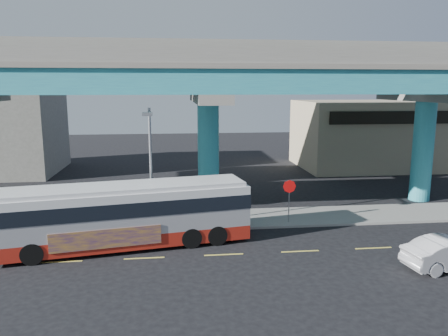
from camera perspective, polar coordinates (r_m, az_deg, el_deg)
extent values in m
plane|color=black|center=(22.94, -0.12, -10.99)|extent=(120.00, 120.00, 0.00)
cube|color=gray|center=(28.08, -1.41, -6.76)|extent=(70.00, 4.00, 0.15)
cube|color=#D8C64C|center=(23.21, -20.48, -11.40)|extent=(2.00, 0.12, 0.01)
cube|color=#D8C64C|center=(22.58, -10.38, -11.50)|extent=(2.00, 0.12, 0.01)
cube|color=#D8C64C|center=(22.66, -0.04, -11.25)|extent=(2.00, 0.12, 0.01)
cube|color=#D8C64C|center=(23.42, 9.90, -10.66)|extent=(2.00, 0.12, 0.01)
cube|color=#D8C64C|center=(24.82, 18.93, -9.86)|extent=(2.00, 0.12, 0.01)
cube|color=#D8C64C|center=(26.75, 26.78, -8.96)|extent=(2.00, 0.12, 0.01)
cylinder|color=teal|center=(30.67, -2.04, 1.67)|extent=(1.50, 1.50, 7.40)
cube|color=gray|center=(30.31, -2.09, 9.16)|extent=(2.00, 12.00, 0.60)
cube|color=gray|center=(33.80, -2.58, 10.82)|extent=(1.80, 5.00, 1.20)
cylinder|color=teal|center=(35.69, 24.51, 1.97)|extent=(1.50, 1.50, 7.40)
cube|color=gray|center=(35.39, 25.01, 8.39)|extent=(2.00, 12.00, 0.60)
cube|color=gray|center=(38.42, 22.37, 10.01)|extent=(1.80, 5.00, 1.20)
cube|color=teal|center=(26.82, -1.49, 11.13)|extent=(52.00, 5.00, 1.40)
cube|color=gray|center=(26.84, -1.50, 12.94)|extent=(52.00, 5.40, 0.30)
cube|color=gray|center=(24.39, -0.96, 14.49)|extent=(52.00, 0.25, 0.80)
cube|color=gray|center=(29.36, -1.96, 13.80)|extent=(52.00, 0.25, 0.80)
cube|color=teal|center=(33.83, -2.60, 13.02)|extent=(52.00, 5.00, 1.40)
cube|color=gray|center=(33.88, -2.62, 14.45)|extent=(52.00, 5.40, 0.30)
cube|color=gray|center=(31.44, -2.29, 15.77)|extent=(52.00, 0.25, 0.80)
cube|color=gray|center=(36.41, -2.91, 15.04)|extent=(52.00, 0.25, 0.80)
cube|color=tan|center=(48.94, 18.10, 4.22)|extent=(14.00, 10.00, 7.00)
cube|color=black|center=(44.21, 21.01, 6.16)|extent=(12.00, 0.25, 1.20)
cube|color=#A31F13|center=(24.18, -12.57, -8.59)|extent=(13.31, 5.00, 0.76)
cube|color=#A6A6AA|center=(23.82, -12.68, -5.87)|extent=(13.31, 5.00, 1.63)
cube|color=black|center=(23.68, -12.74, -4.61)|extent=(13.37, 5.06, 0.76)
cube|color=silver|center=(23.53, -12.79, -3.21)|extent=(13.31, 5.00, 0.43)
cube|color=silver|center=(23.46, -12.83, -2.44)|extent=(12.87, 4.69, 0.22)
cube|color=black|center=(24.98, 2.42, -3.95)|extent=(0.50, 2.49, 1.30)
cube|color=navy|center=(22.68, -15.10, -8.93)|extent=(5.35, 1.00, 0.98)
cylinder|color=black|center=(23.19, -23.80, -10.24)|extent=(1.13, 0.51, 1.09)
cylinder|color=black|center=(25.53, -23.14, -8.30)|extent=(1.13, 0.51, 1.09)
cylinder|color=black|center=(23.45, -4.27, -9.11)|extent=(1.13, 0.51, 1.09)
cylinder|color=black|center=(25.77, -5.49, -7.31)|extent=(1.13, 0.51, 1.09)
cylinder|color=black|center=(23.78, -0.92, -8.80)|extent=(1.13, 0.51, 1.09)
cylinder|color=black|center=(26.06, -2.42, -7.06)|extent=(1.13, 0.51, 1.09)
cylinder|color=gray|center=(25.67, -9.52, -0.19)|extent=(0.16, 0.16, 7.11)
cylinder|color=gray|center=(24.32, -9.87, 7.20)|extent=(0.12, 1.92, 0.12)
cube|color=gray|center=(23.36, -9.99, 6.95)|extent=(0.50, 0.70, 0.18)
cylinder|color=gray|center=(27.29, 8.48, -4.67)|extent=(0.06, 0.06, 2.33)
cylinder|color=#B20A0A|center=(26.99, 8.56, -2.40)|extent=(0.81, 0.06, 0.81)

